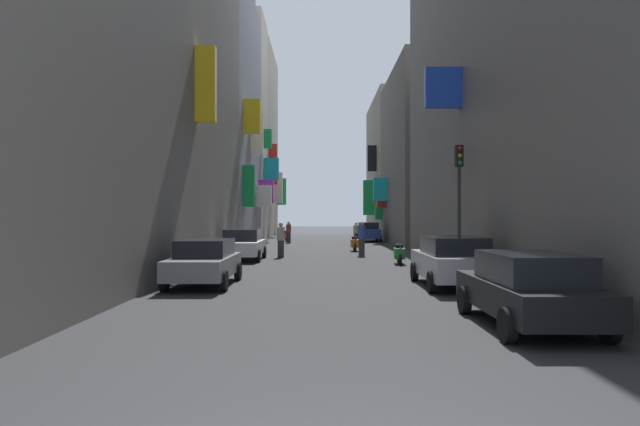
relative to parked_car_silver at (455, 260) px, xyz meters
The scene contains 20 objects.
ground_plane 17.54m from the parked_car_silver, 102.20° to the left, with size 140.00×140.00×0.00m, color #2D2D30.
building_left_mid_a 25.27m from the parked_car_silver, 119.40° to the left, with size 7.04×8.45×18.48m.
building_left_mid_b 30.46m from the parked_car_silver, 113.43° to the left, with size 7.15×3.97×17.62m.
building_left_mid_c 34.90m from the parked_car_silver, 110.25° to the left, with size 7.25×5.49×19.08m.
building_left_far 43.28m from the parked_car_silver, 106.00° to the left, with size 7.05×12.68×18.74m.
building_right_mid_b 26.00m from the parked_car_silver, 80.28° to the left, with size 7.10×14.08×12.65m.
building_right_mid_c 40.26m from the parked_car_silver, 83.82° to the left, with size 7.30×15.05×13.49m.
parked_car_silver is the anchor object (origin of this frame).
parked_car_white 12.51m from the parked_car_silver, 127.37° to the left, with size 1.96×4.05×1.45m.
parked_car_blue 28.31m from the parked_car_silver, 90.31° to the left, with size 1.96×4.01×1.54m.
parked_car_black 6.06m from the parked_car_silver, 89.74° to the right, with size 1.87×4.26×1.42m.
parked_car_grey 7.45m from the parked_car_silver, behind, with size 1.84×4.13×1.39m.
scooter_orange 16.63m from the parked_car_silver, 96.55° to the left, with size 0.44×1.81×1.13m.
scooter_green 7.84m from the parked_car_silver, 93.54° to the left, with size 0.53×1.92×1.13m.
scooter_red 29.36m from the parked_car_silver, 103.44° to the left, with size 0.69×1.76×1.13m.
pedestrian_crossing 24.68m from the parked_car_silver, 93.04° to the left, with size 0.49×0.49×1.58m.
pedestrian_near_left 12.80m from the parked_car_silver, 97.94° to the left, with size 0.45×0.45×1.79m.
pedestrian_near_right 26.64m from the parked_car_silver, 103.70° to the left, with size 0.43×0.43×1.64m.
pedestrian_mid_street 13.00m from the parked_car_silver, 117.02° to the left, with size 0.45×0.45×1.75m.
traffic_light_near_corner 3.83m from the parked_car_silver, 72.56° to the left, with size 0.26×0.34×4.57m.
Camera 1 is at (-0.24, -3.95, 2.14)m, focal length 31.82 mm.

